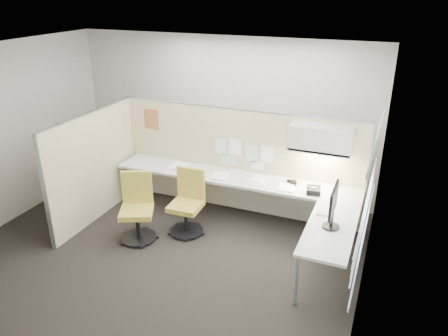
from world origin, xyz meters
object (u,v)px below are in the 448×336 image
at_px(desk, 250,191).
at_px(chair_right, 188,204).
at_px(chair_left, 137,209).
at_px(phone, 313,190).
at_px(monitor, 333,205).

height_order(desk, chair_right, chair_right).
bearing_deg(chair_left, phone, -2.39).
bearing_deg(phone, monitor, -76.37).
relative_size(monitor, phone, 2.33).
distance_m(desk, phone, 0.98).
bearing_deg(desk, monitor, -32.16).
relative_size(chair_right, phone, 4.14).
xyz_separation_m(monitor, phone, (-0.41, 0.89, -0.27)).
height_order(chair_left, phone, chair_left).
bearing_deg(chair_right, phone, 15.08).
distance_m(chair_right, phone, 1.91).
xyz_separation_m(chair_right, phone, (1.80, 0.55, 0.32)).
xyz_separation_m(chair_left, chair_right, (0.61, 0.45, -0.01)).
height_order(chair_right, monitor, monitor).
distance_m(chair_left, monitor, 2.88).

